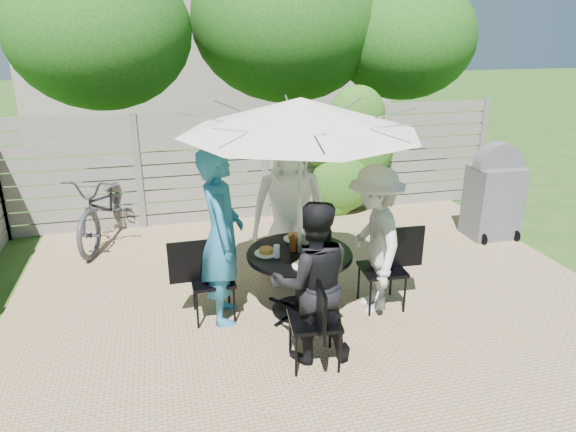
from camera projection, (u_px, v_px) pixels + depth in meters
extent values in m
plane|color=#284B17|center=(317.00, 304.00, 6.00)|extent=(60.00, 60.00, 0.00)
cube|color=tan|center=(306.00, 283.00, 6.45)|extent=(7.00, 6.00, 0.02)
cube|color=gray|center=(265.00, 164.00, 8.41)|extent=(8.00, 0.10, 1.85)
ellipsoid|color=#215914|center=(348.00, 163.00, 8.60)|extent=(1.20, 0.70, 1.80)
cube|color=#A09286|center=(206.00, 45.00, 16.05)|extent=(10.00, 6.00, 5.00)
ellipsoid|color=#134610|center=(100.00, 31.00, 8.95)|extent=(3.20, 3.20, 2.72)
ellipsoid|color=#134610|center=(287.00, 19.00, 10.13)|extent=(3.80, 3.80, 3.23)
ellipsoid|color=#134610|center=(404.00, 38.00, 10.11)|extent=(2.80, 2.80, 2.38)
cylinder|color=black|center=(299.00, 253.00, 5.58)|extent=(1.26, 1.26, 0.03)
cylinder|color=black|center=(299.00, 283.00, 5.70)|extent=(0.08, 0.08, 0.73)
cylinder|color=black|center=(299.00, 310.00, 5.82)|extent=(0.61, 0.61, 0.04)
cylinder|color=silver|center=(300.00, 218.00, 5.43)|extent=(0.04, 0.04, 2.27)
cone|color=beige|center=(301.00, 115.00, 5.06)|extent=(2.74, 2.74, 0.35)
cube|color=black|center=(288.00, 242.00, 6.55)|extent=(0.55, 0.55, 0.04)
cube|color=black|center=(288.00, 218.00, 6.68)|extent=(0.14, 0.45, 0.46)
imported|color=white|center=(289.00, 208.00, 6.27)|extent=(1.01, 0.72, 1.93)
cube|color=black|center=(213.00, 280.00, 5.55)|extent=(0.46, 0.46, 0.04)
cube|color=black|center=(190.00, 262.00, 5.41)|extent=(0.46, 0.04, 0.47)
imported|color=teal|center=(222.00, 236.00, 5.39)|extent=(0.54, 0.76, 1.95)
cube|color=black|center=(314.00, 320.00, 4.78)|extent=(0.51, 0.51, 0.04)
cube|color=black|center=(320.00, 309.00, 4.48)|extent=(0.08, 0.47, 0.48)
imported|color=black|center=(313.00, 283.00, 4.78)|extent=(0.85, 0.70, 1.61)
cube|color=black|center=(382.00, 269.00, 5.78)|extent=(0.49, 0.49, 0.04)
cube|color=black|center=(404.00, 247.00, 5.73)|extent=(0.47, 0.06, 0.48)
imported|color=silver|center=(374.00, 240.00, 5.64)|extent=(0.75, 1.15, 1.68)
cylinder|color=white|center=(295.00, 239.00, 5.90)|extent=(0.26, 0.26, 0.01)
cylinder|color=#B58935|center=(295.00, 236.00, 5.89)|extent=(0.15, 0.15, 0.05)
cylinder|color=white|center=(266.00, 253.00, 5.52)|extent=(0.26, 0.26, 0.01)
cylinder|color=#B58935|center=(266.00, 250.00, 5.51)|extent=(0.15, 0.15, 0.05)
cylinder|color=white|center=(305.00, 266.00, 5.23)|extent=(0.26, 0.26, 0.01)
cylinder|color=#B58935|center=(305.00, 263.00, 5.22)|extent=(0.15, 0.15, 0.05)
cylinder|color=white|center=(332.00, 250.00, 5.61)|extent=(0.26, 0.26, 0.01)
cylinder|color=#B58935|center=(332.00, 247.00, 5.60)|extent=(0.15, 0.15, 0.05)
cylinder|color=silver|center=(277.00, 251.00, 5.42)|extent=(0.07, 0.07, 0.14)
cylinder|color=silver|center=(313.00, 256.00, 5.32)|extent=(0.07, 0.07, 0.14)
cylinder|color=silver|center=(321.00, 241.00, 5.67)|extent=(0.07, 0.07, 0.14)
cylinder|color=#59280C|center=(293.00, 244.00, 5.58)|extent=(0.09, 0.09, 0.16)
cylinder|color=#C6B293|center=(305.00, 239.00, 5.77)|extent=(0.08, 0.08, 0.12)
imported|color=#333338|center=(107.00, 206.00, 7.62)|extent=(1.26, 2.20, 1.09)
cube|color=#5C5D61|center=(493.00, 202.00, 7.74)|extent=(0.72, 0.56, 1.11)
cylinder|color=#5C5D61|center=(498.00, 167.00, 7.55)|extent=(0.73, 0.23, 0.73)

